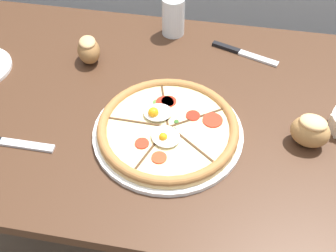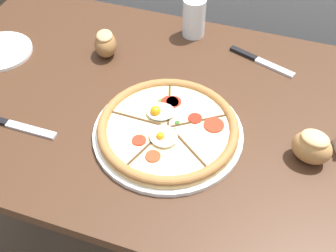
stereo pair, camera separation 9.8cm
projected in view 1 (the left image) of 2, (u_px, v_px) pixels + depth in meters
ground_plane at (189, 249)px, 1.61m from camera, size 12.00×12.00×0.00m
dining_table at (198, 136)px, 1.13m from camera, size 1.54×0.79×0.75m
pizza at (168, 129)px, 0.98m from camera, size 0.35×0.35×0.05m
bread_piece_near at (89, 50)px, 1.16m from camera, size 0.09×0.10×0.07m
bread_piece_mid at (310, 131)px, 0.95m from camera, size 0.10×0.09×0.08m
knife_main at (244, 53)px, 1.21m from camera, size 0.19×0.08×0.01m
knife_spare at (7, 142)px, 0.98m from camera, size 0.23×0.02×0.01m
water_glass at (173, 18)px, 1.24m from camera, size 0.07×0.07×0.12m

